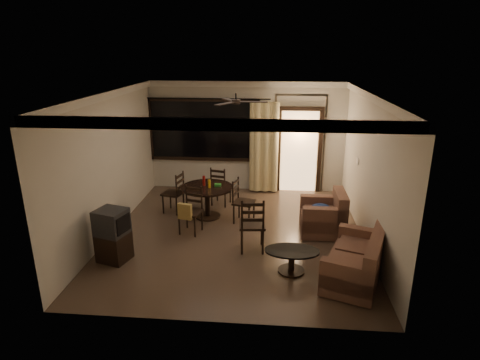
# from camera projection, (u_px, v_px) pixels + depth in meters

# --- Properties ---
(ground) EXTENTS (5.50, 5.50, 0.00)m
(ground) POSITION_uv_depth(u_px,v_px,m) (236.00, 234.00, 8.10)
(ground) COLOR #7F6651
(ground) RESTS_ON ground
(room_shell) EXTENTS (5.50, 6.70, 5.50)m
(room_shell) POSITION_uv_depth(u_px,v_px,m) (269.00, 128.00, 9.15)
(room_shell) COLOR beige
(room_shell) RESTS_ON ground
(dining_table) EXTENTS (1.13, 1.13, 0.93)m
(dining_table) POSITION_uv_depth(u_px,v_px,m) (207.00, 193.00, 8.76)
(dining_table) COLOR black
(dining_table) RESTS_ON ground
(dining_chair_west) EXTENTS (0.51, 0.51, 0.95)m
(dining_chair_west) POSITION_uv_depth(u_px,v_px,m) (174.00, 200.00, 9.11)
(dining_chair_west) COLOR black
(dining_chair_west) RESTS_ON ground
(dining_chair_east) EXTENTS (0.51, 0.51, 0.95)m
(dining_chair_east) POSITION_uv_depth(u_px,v_px,m) (243.00, 210.00, 8.59)
(dining_chair_east) COLOR black
(dining_chair_east) RESTS_ON ground
(dining_chair_south) EXTENTS (0.51, 0.55, 0.95)m
(dining_chair_south) POSITION_uv_depth(u_px,v_px,m) (190.00, 219.00, 8.07)
(dining_chair_south) COLOR black
(dining_chair_south) RESTS_ON ground
(dining_chair_north) EXTENTS (0.51, 0.51, 0.95)m
(dining_chair_north) POSITION_uv_depth(u_px,v_px,m) (221.00, 193.00, 9.55)
(dining_chair_north) COLOR black
(dining_chair_north) RESTS_ON ground
(tv_cabinet) EXTENTS (0.60, 0.57, 0.95)m
(tv_cabinet) POSITION_uv_depth(u_px,v_px,m) (113.00, 235.00, 6.98)
(tv_cabinet) COLOR black
(tv_cabinet) RESTS_ON ground
(sofa) EXTENTS (1.25, 1.66, 0.79)m
(sofa) POSITION_uv_depth(u_px,v_px,m) (358.00, 262.00, 6.42)
(sofa) COLOR #41211E
(sofa) RESTS_ON ground
(armchair) EXTENTS (0.86, 0.86, 0.86)m
(armchair) POSITION_uv_depth(u_px,v_px,m) (325.00, 217.00, 8.04)
(armchair) COLOR #41211E
(armchair) RESTS_ON ground
(coffee_table) EXTENTS (0.91, 0.55, 0.40)m
(coffee_table) POSITION_uv_depth(u_px,v_px,m) (292.00, 257.00, 6.67)
(coffee_table) COLOR black
(coffee_table) RESTS_ON ground
(side_chair) EXTENTS (0.51, 0.51, 1.06)m
(side_chair) POSITION_uv_depth(u_px,v_px,m) (252.00, 234.00, 7.38)
(side_chair) COLOR black
(side_chair) RESTS_ON ground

